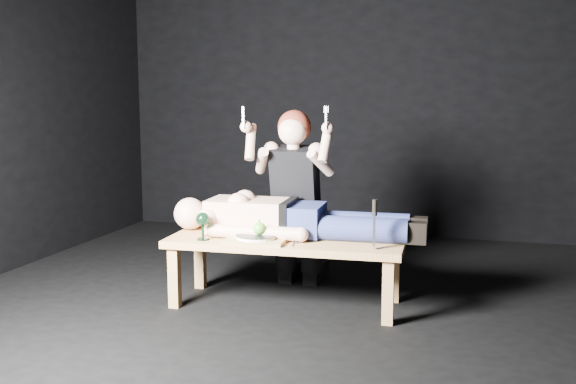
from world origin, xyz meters
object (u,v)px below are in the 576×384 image
object	(u,v)px
carving_knife	(374,225)
table	(286,271)
lying_man	(297,214)
serving_tray	(256,240)
kneeling_woman	(298,196)
goblet	(203,226)

from	to	relation	value
carving_knife	table	bearing A→B (deg)	163.46
lying_man	serving_tray	size ratio (longest dim) A/B	4.28
table	lying_man	xyz separation A→B (m)	(0.05, 0.11, 0.37)
serving_tray	carving_knife	distance (m)	0.77
serving_tray	carving_knife	size ratio (longest dim) A/B	1.26
lying_man	carving_knife	distance (m)	0.62
table	kneeling_woman	distance (m)	0.65
kneeling_woman	goblet	world-z (taller)	kneeling_woman
serving_tray	goblet	xyz separation A→B (m)	(-0.35, -0.05, 0.08)
table	goblet	xyz separation A→B (m)	(-0.50, -0.20, 0.32)
carving_knife	kneeling_woman	bearing A→B (deg)	133.48
table	goblet	size ratio (longest dim) A/B	8.47
kneeling_woman	carving_knife	bearing A→B (deg)	-43.39
table	carving_knife	world-z (taller)	carving_knife
kneeling_woman	serving_tray	world-z (taller)	kneeling_woman
goblet	carving_knife	size ratio (longest dim) A/B	0.59
lying_man	goblet	distance (m)	0.63
lying_man	serving_tray	bearing A→B (deg)	-129.66
lying_man	kneeling_woman	distance (m)	0.39
lying_man	carving_knife	xyz separation A→B (m)	(0.56, -0.26, 0.01)
goblet	carving_knife	world-z (taller)	carving_knife
kneeling_woman	carving_knife	distance (m)	0.91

